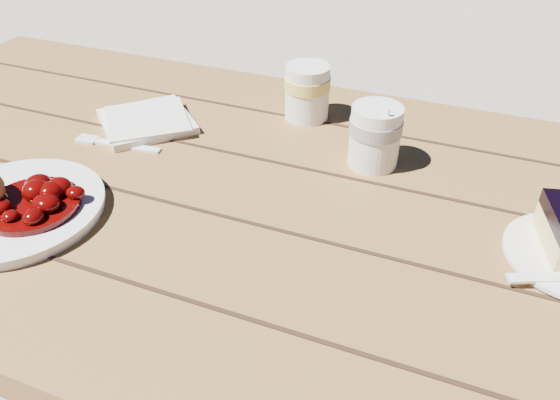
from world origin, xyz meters
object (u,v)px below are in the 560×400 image
at_px(picnic_table, 357,295).
at_px(second_cup, 307,92).
at_px(coffee_cup, 375,136).
at_px(main_plate, 15,210).

xyz_separation_m(picnic_table, second_cup, (-0.18, 0.25, 0.21)).
bearing_deg(coffee_cup, main_plate, -143.53).
bearing_deg(main_plate, picnic_table, 21.82).
bearing_deg(picnic_table, coffee_cup, 101.03).
bearing_deg(coffee_cup, second_cup, 143.26).
bearing_deg(second_cup, picnic_table, -54.42).
bearing_deg(picnic_table, second_cup, 125.58).
bearing_deg(picnic_table, main_plate, -158.18).
bearing_deg(main_plate, coffee_cup, 36.47).
distance_m(picnic_table, coffee_cup, 0.25).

